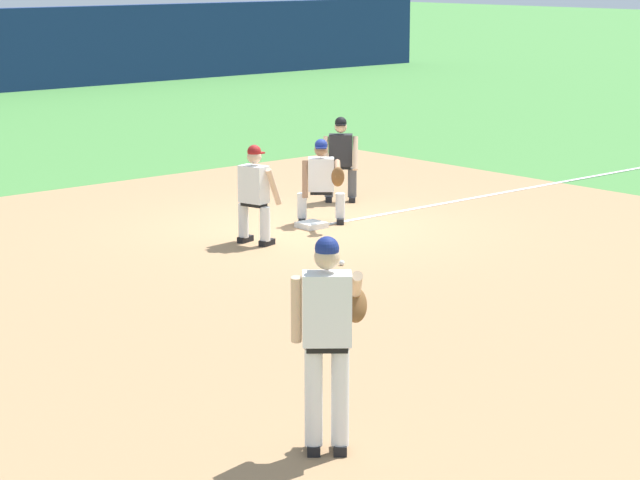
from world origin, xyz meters
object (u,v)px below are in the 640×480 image
(first_base_bag, at_px, (311,225))
(baseball, at_px, (342,263))
(umpire, at_px, (341,156))
(pitcher, at_px, (329,331))
(first_baseman, at_px, (322,178))
(baserunner, at_px, (255,191))

(first_base_bag, bearing_deg, baseball, -121.22)
(baseball, bearing_deg, umpire, 48.18)
(baseball, height_order, pitcher, pitcher)
(first_base_bag, xyz_separation_m, first_baseman, (0.30, 0.09, 0.69))
(pitcher, height_order, first_baseman, pitcher)
(pitcher, xyz_separation_m, umpire, (7.56, 8.23, -0.27))
(first_base_bag, relative_size, umpire, 0.26)
(pitcher, xyz_separation_m, first_baseman, (6.08, 7.02, -0.33))
(umpire, bearing_deg, baseball, -131.82)
(baseball, height_order, umpire, umpire)
(first_baseman, relative_size, baserunner, 0.92)
(first_baseman, xyz_separation_m, umpire, (1.48, 1.22, 0.06))
(baseball, xyz_separation_m, baserunner, (-0.07, 1.80, 0.76))
(first_base_bag, relative_size, baseball, 5.14)
(first_baseman, bearing_deg, first_base_bag, -163.78)
(first_base_bag, distance_m, first_baseman, 0.76)
(first_base_bag, relative_size, baserunner, 0.26)
(baseball, relative_size, baserunner, 0.05)
(pitcher, height_order, baserunner, pitcher)
(first_baseman, distance_m, baserunner, 1.72)
(pitcher, bearing_deg, baseball, 46.91)
(baseball, bearing_deg, first_base_bag, 58.78)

